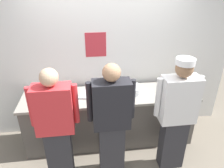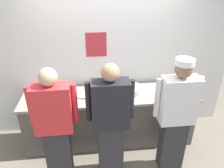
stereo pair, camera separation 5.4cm
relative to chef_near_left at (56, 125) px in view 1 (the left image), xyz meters
The scene contains 16 objects.
ground_plane 1.20m from the chef_near_left, 21.13° to the left, with size 9.00×9.00×0.00m, color slate.
wall_back 1.47m from the chef_near_left, 55.55° to the left, with size 4.27×0.11×2.88m.
prep_counter 1.09m from the chef_near_left, 40.37° to the left, with size 2.72×0.67×0.89m.
chef_near_left is the anchor object (origin of this frame).
chef_center 0.70m from the chef_near_left, ahead, with size 0.61×0.24×1.67m.
chef_far_right 1.58m from the chef_near_left, ahead, with size 0.61×0.24×1.69m.
plate_stack_front 0.62m from the chef_near_left, 97.40° to the left, with size 0.24×0.24×0.08m.
plate_stack_rear 1.87m from the chef_near_left, 17.10° to the left, with size 0.22×0.22×0.06m.
mixing_bowl_steel 1.28m from the chef_near_left, 32.78° to the left, with size 0.38×0.38×0.11m, color #B7BABF.
sheet_tray 0.85m from the chef_near_left, 49.87° to the left, with size 0.50×0.28×0.02m, color #B7BABF.
squeeze_bottle_primary 2.10m from the chef_near_left, 23.50° to the left, with size 0.06×0.06×0.18m.
ramekin_yellow_sauce 0.66m from the chef_near_left, 77.27° to the left, with size 0.08×0.08×0.05m.
ramekin_orange_sauce 0.62m from the chef_near_left, 125.07° to the left, with size 0.10×0.10×0.04m.
ramekin_green_sauce 0.80m from the chef_near_left, 91.68° to the left, with size 0.08×0.08×0.05m.
ramekin_red_sauce 0.53m from the chef_near_left, 65.26° to the left, with size 0.10×0.10×0.04m.
deli_cup 0.96m from the chef_near_left, 30.45° to the left, with size 0.09×0.09×0.10m, color white.
Camera 1 is at (-0.34, -2.51, 2.54)m, focal length 34.08 mm.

